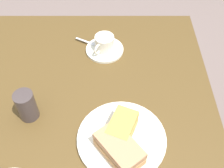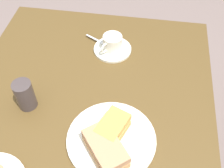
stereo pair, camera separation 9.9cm
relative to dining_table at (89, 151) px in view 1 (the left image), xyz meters
The scene contains 8 objects.
dining_table is the anchor object (origin of this frame).
sandwich_plate 0.15m from the dining_table, 85.12° to the left, with size 0.28×0.28×0.01m, color silver.
sandwich_front 0.18m from the dining_table, 95.55° to the left, with size 0.13×0.11×0.06m.
sandwich_back 0.19m from the dining_table, 58.36° to the left, with size 0.17×0.16×0.06m.
coffee_saucer 0.42m from the dining_table, behind, with size 0.15×0.15×0.01m, color silver.
coffee_cup 0.43m from the dining_table, behind, with size 0.10×0.08×0.06m.
spoon 0.45m from the dining_table, behind, with size 0.06×0.09×0.01m.
drinking_glass 0.26m from the dining_table, 113.20° to the right, with size 0.06×0.06×0.11m, color #3F3534.
Camera 1 is at (0.44, 0.08, 1.56)m, focal length 44.54 mm.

